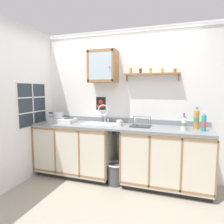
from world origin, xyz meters
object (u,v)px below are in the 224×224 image
warning_sign (101,104)px  sink (101,125)px  bottle_opaque_white_1 (184,124)px  bottle_detergent_teal_2 (204,123)px  wall_cabinet (103,67)px  bottle_water_blue_0 (184,122)px  bottle_juice_amber_3 (196,119)px  trash_bin (116,173)px  saucepan (58,115)px  mug (119,123)px  dish_rack (140,125)px  hot_plate_stove (63,120)px

warning_sign → sink: bearing=-68.7°
bottle_opaque_white_1 → bottle_detergent_teal_2: bearing=9.6°
wall_cabinet → sink: bearing=-86.0°
bottle_water_blue_0 → bottle_opaque_white_1: size_ratio=1.07×
bottle_water_blue_0 → warning_sign: bearing=170.6°
sink → bottle_juice_amber_3: 1.52m
wall_cabinet → trash_bin: size_ratio=1.58×
saucepan → warning_sign: size_ratio=1.49×
saucepan → trash_bin: (1.17, -0.18, -0.88)m
bottle_detergent_teal_2 → wall_cabinet: 1.83m
bottle_juice_amber_3 → wall_cabinet: size_ratio=0.59×
mug → sink: bearing=169.7°
dish_rack → bottle_juice_amber_3: bearing=6.2°
bottle_juice_amber_3 → saucepan: bearing=-177.9°
sink → trash_bin: 0.83m
saucepan → bottle_water_blue_0: bottle_water_blue_0 is taller
sink → bottle_water_blue_0: sink is taller
saucepan → mug: bearing=-2.8°
hot_plate_stove → saucepan: 0.15m
saucepan → bottle_opaque_white_1: size_ratio=1.59×
hot_plate_stove → dish_rack: (1.40, 0.02, -0.01)m
sink → dish_rack: bearing=-1.0°
bottle_detergent_teal_2 → bottle_juice_amber_3: 0.18m
bottle_juice_amber_3 → trash_bin: bottle_juice_amber_3 is taller
trash_bin → wall_cabinet: bearing=135.7°
dish_rack → mug: 0.33m
bottle_water_blue_0 → bottle_juice_amber_3: bearing=14.9°
hot_plate_stove → bottle_water_blue_0: bottle_water_blue_0 is taller
saucepan → bottle_detergent_teal_2: size_ratio=1.26×
sink → bottle_opaque_white_1: sink is taller
bottle_juice_amber_3 → sink: bearing=-177.0°
bottle_juice_amber_3 → hot_plate_stove: bearing=-177.3°
hot_plate_stove → warning_sign: warning_sign is taller
bottle_opaque_white_1 → trash_bin: (-1.01, -0.07, -0.85)m
saucepan → wall_cabinet: wall_cabinet is taller
hot_plate_stove → warning_sign: 0.75m
saucepan → bottle_detergent_teal_2: bearing=-1.7°
sink → bottle_water_blue_0: bearing=1.4°
bottle_detergent_teal_2 → bottle_water_blue_0: bearing=157.7°
bottle_juice_amber_3 → dish_rack: bearing=-173.8°
bottle_juice_amber_3 → mug: (-1.16, -0.14, -0.10)m
trash_bin → dish_rack: bearing=27.1°
bottle_detergent_teal_2 → dish_rack: (-0.92, 0.06, -0.10)m
saucepan → wall_cabinet: (0.83, 0.14, 0.86)m
bottle_water_blue_0 → mug: size_ratio=2.12×
hot_plate_stove → mug: 1.08m
sink → bottle_detergent_teal_2: size_ratio=2.16×
warning_sign → trash_bin: bearing=-47.0°
bottle_detergent_teal_2 → trash_bin: bearing=-174.9°
hot_plate_stove → trash_bin: 1.33m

